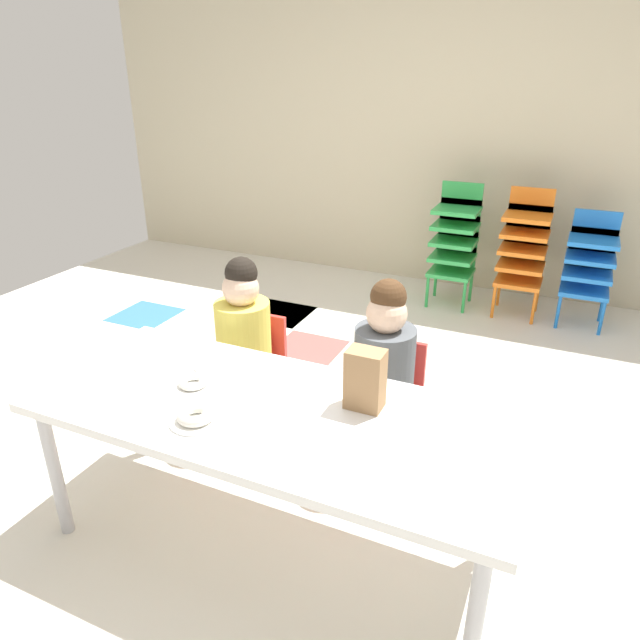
% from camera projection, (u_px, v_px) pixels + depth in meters
% --- Properties ---
extents(ground_plane, '(6.26, 5.16, 0.02)m').
position_uv_depth(ground_plane, '(311.00, 441.00, 2.87)').
color(ground_plane, silver).
extents(back_wall, '(6.26, 0.10, 2.60)m').
position_uv_depth(back_wall, '(451.00, 122.00, 4.48)').
color(back_wall, beige).
rests_on(back_wall, ground_plane).
extents(craft_table, '(1.74, 0.73, 0.61)m').
position_uv_depth(craft_table, '(273.00, 421.00, 2.03)').
color(craft_table, white).
rests_on(craft_table, ground_plane).
extents(seated_child_near_camera, '(0.32, 0.32, 0.92)m').
position_uv_depth(seated_child_near_camera, '(244.00, 332.00, 2.71)').
color(seated_child_near_camera, red).
rests_on(seated_child_near_camera, ground_plane).
extents(seated_child_middle_seat, '(0.32, 0.31, 0.92)m').
position_uv_depth(seated_child_middle_seat, '(385.00, 361.00, 2.44)').
color(seated_child_middle_seat, red).
rests_on(seated_child_middle_seat, ground_plane).
extents(kid_chair_green_stack, '(0.32, 0.30, 0.92)m').
position_uv_depth(kid_chair_green_stack, '(455.00, 238.00, 4.31)').
color(kid_chair_green_stack, green).
rests_on(kid_chair_green_stack, ground_plane).
extents(kid_chair_orange_stack, '(0.32, 0.30, 0.92)m').
position_uv_depth(kid_chair_orange_stack, '(524.00, 246.00, 4.13)').
color(kid_chair_orange_stack, orange).
rests_on(kid_chair_orange_stack, ground_plane).
extents(kid_chair_blue_stack, '(0.32, 0.30, 0.80)m').
position_uv_depth(kid_chair_blue_stack, '(589.00, 262.00, 3.98)').
color(kid_chair_blue_stack, blue).
rests_on(kid_chair_blue_stack, ground_plane).
extents(paper_bag_brown, '(0.13, 0.09, 0.22)m').
position_uv_depth(paper_bag_brown, '(365.00, 379.00, 1.97)').
color(paper_bag_brown, '#9E754C').
rests_on(paper_bag_brown, craft_table).
extents(paper_plate_near_edge, '(0.18, 0.18, 0.01)m').
position_uv_depth(paper_plate_near_edge, '(196.00, 420.00, 1.93)').
color(paper_plate_near_edge, white).
rests_on(paper_plate_near_edge, craft_table).
extents(paper_plate_center_table, '(0.18, 0.18, 0.01)m').
position_uv_depth(paper_plate_center_table, '(216.00, 365.00, 2.29)').
color(paper_plate_center_table, white).
rests_on(paper_plate_center_table, craft_table).
extents(donut_powdered_on_plate, '(0.13, 0.13, 0.04)m').
position_uv_depth(donut_powdered_on_plate, '(195.00, 415.00, 1.92)').
color(donut_powdered_on_plate, white).
rests_on(donut_powdered_on_plate, craft_table).
extents(donut_powdered_loose, '(0.11, 0.11, 0.03)m').
position_uv_depth(donut_powdered_loose, '(193.00, 382.00, 2.15)').
color(donut_powdered_loose, white).
rests_on(donut_powdered_loose, craft_table).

